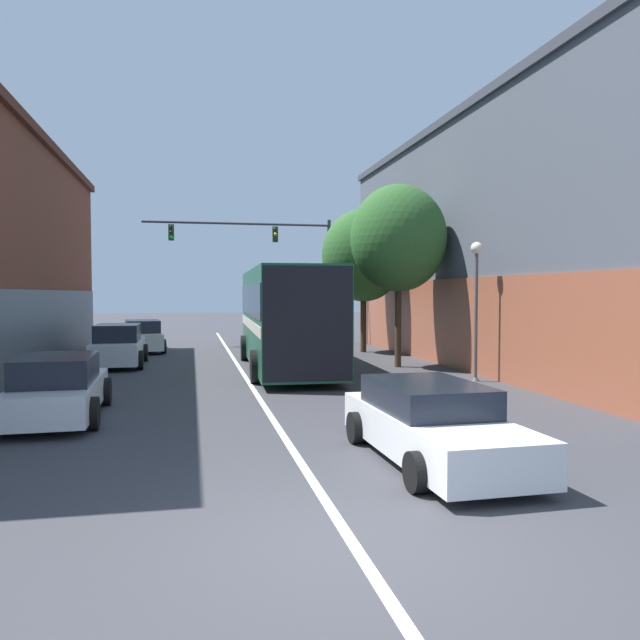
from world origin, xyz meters
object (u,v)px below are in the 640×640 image
object	(u,v)px
parked_car_left_near	(118,346)
parked_car_left_far	(142,336)
traffic_signal_gantry	(274,252)
street_tree_near	(399,238)
street_tree_far	(364,256)
street_lamp	(476,293)
parked_car_left_mid	(58,388)
bus	(286,314)
hatchback_foreground	(432,423)

from	to	relation	value
parked_car_left_near	parked_car_left_far	xyz separation A→B (m)	(0.42, 5.79, -0.04)
traffic_signal_gantry	street_tree_near	bearing A→B (deg)	-74.14
traffic_signal_gantry	street_tree_far	distance (m)	6.13
street_lamp	parked_car_left_far	bearing A→B (deg)	131.25
parked_car_left_mid	traffic_signal_gantry	bearing A→B (deg)	-23.29
street_tree_near	street_tree_far	bearing A→B (deg)	86.80
parked_car_left_far	street_tree_far	size ratio (longest dim) A/B	0.73
bus	parked_car_left_near	xyz separation A→B (m)	(-5.89, 2.32, -1.22)
traffic_signal_gantry	street_tree_far	bearing A→B (deg)	-56.00
traffic_signal_gantry	street_tree_near	world-z (taller)	street_tree_near
bus	traffic_signal_gantry	xyz separation A→B (m)	(1.01, 10.83, 2.87)
bus	parked_car_left_mid	world-z (taller)	bus
street_lamp	street_tree_near	world-z (taller)	street_tree_near
parked_car_left_far	street_tree_far	world-z (taller)	street_tree_far
parked_car_left_far	street_tree_near	distance (m)	13.19
bus	street_lamp	xyz separation A→B (m)	(5.21, -4.07, 0.74)
parked_car_left_mid	traffic_signal_gantry	distance (m)	20.11
bus	traffic_signal_gantry	bearing A→B (deg)	-3.39
street_lamp	street_tree_far	xyz separation A→B (m)	(-0.78, 9.83, 1.70)
parked_car_left_far	street_lamp	world-z (taller)	street_lamp
street_lamp	street_tree_near	xyz separation A→B (m)	(-1.11, 4.01, 1.96)
parked_car_left_mid	parked_car_left_near	bearing A→B (deg)	-3.17
hatchback_foreground	parked_car_left_mid	xyz separation A→B (m)	(-6.56, 4.70, 0.06)
hatchback_foreground	traffic_signal_gantry	world-z (taller)	traffic_signal_gantry
street_lamp	parked_car_left_mid	bearing A→B (deg)	-162.86
hatchback_foreground	parked_car_left_far	distance (m)	21.21
parked_car_left_far	traffic_signal_gantry	bearing A→B (deg)	-74.31
parked_car_left_mid	bus	bearing A→B (deg)	-41.00
parked_car_left_far	traffic_signal_gantry	size ratio (longest dim) A/B	0.49
traffic_signal_gantry	hatchback_foreground	bearing A→B (deg)	-91.21
hatchback_foreground	street_lamp	xyz separation A→B (m)	(4.69, 8.17, 2.10)
hatchback_foreground	street_tree_far	distance (m)	18.81
parked_car_left_near	street_lamp	size ratio (longest dim) A/B	1.07
parked_car_left_near	parked_car_left_far	world-z (taller)	parked_car_left_near
street_tree_near	hatchback_foreground	bearing A→B (deg)	-106.37
parked_car_left_near	street_tree_near	bearing A→B (deg)	-104.10
bus	parked_car_left_far	world-z (taller)	bus
parked_car_left_near	street_lamp	bearing A→B (deg)	-120.66
parked_car_left_mid	street_tree_far	xyz separation A→B (m)	(10.46, 13.30, 3.73)
hatchback_foreground	parked_car_left_near	distance (m)	15.91
bus	street_tree_near	size ratio (longest dim) A/B	1.58
street_lamp	street_tree_near	size ratio (longest dim) A/B	0.64
traffic_signal_gantry	street_lamp	distance (m)	15.62
parked_car_left_far	street_lamp	distance (m)	16.32
parked_car_left_far	parked_car_left_near	bearing A→B (deg)	168.78
parked_car_left_mid	traffic_signal_gantry	world-z (taller)	traffic_signal_gantry
street_tree_near	parked_car_left_far	bearing A→B (deg)	139.55
parked_car_left_near	street_tree_far	bearing A→B (deg)	-72.27
parked_car_left_near	traffic_signal_gantry	xyz separation A→B (m)	(6.89, 8.51, 4.10)
hatchback_foreground	parked_car_left_far	size ratio (longest dim) A/B	0.98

